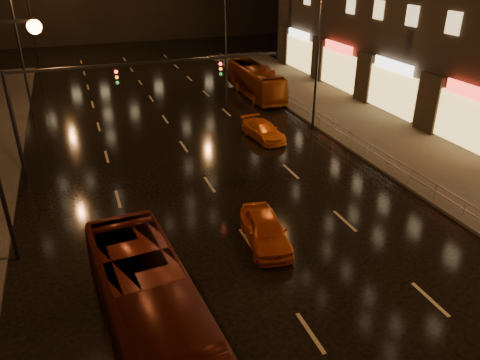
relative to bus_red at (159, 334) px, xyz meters
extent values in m
plane|color=black|center=(5.03, 15.90, -1.53)|extent=(140.00, 140.00, 0.00)
cube|color=#38332D|center=(18.53, 10.90, -1.45)|extent=(7.00, 70.00, 0.15)
cylinder|color=black|center=(-4.57, 15.90, 1.57)|extent=(0.22, 0.22, 6.20)
cube|color=black|center=(3.03, 15.90, 4.57)|extent=(15.20, 0.14, 0.14)
cube|color=black|center=(1.03, 15.90, 3.92)|extent=(0.32, 0.18, 0.95)
cube|color=black|center=(7.03, 15.90, 3.92)|extent=(0.32, 0.18, 0.95)
sphere|color=#FF1E19|center=(1.03, 15.78, 4.22)|extent=(0.18, 0.18, 0.18)
cylinder|color=#99999E|center=(15.23, 39.90, -0.88)|extent=(0.04, 0.04, 1.00)
cube|color=#99999E|center=(15.23, 13.90, -0.43)|extent=(0.05, 56.00, 0.05)
cube|color=#99999E|center=(15.23, 13.90, -0.83)|extent=(0.05, 56.00, 0.05)
imported|color=#52150B|center=(0.00, 0.00, 0.00)|extent=(3.46, 11.15, 3.06)
imported|color=#84340D|center=(14.03, 27.71, -0.18)|extent=(2.53, 9.71, 2.69)
imported|color=#D05113|center=(5.68, 5.44, -0.83)|extent=(2.21, 4.31, 1.41)
imported|color=orange|center=(10.56, 17.44, -0.93)|extent=(2.17, 4.33, 1.21)
camera|label=1|loc=(-1.31, -10.56, 10.12)|focal=35.00mm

